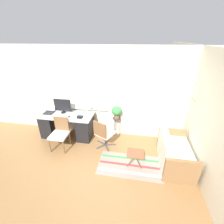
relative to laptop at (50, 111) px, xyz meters
The scene contains 17 objects.
ground_plane 1.88m from the laptop, 14.56° to the right, with size 14.00×14.00×0.00m, color olive.
wall_back_with_window 1.73m from the laptop, 12.62° to the left, with size 9.00×0.12×2.70m.
wall_right_with_picture 4.19m from the laptop, ahead, with size 0.08×9.00×2.70m.
desk 0.70m from the laptop, ahead, with size 1.65×0.71×0.76m.
laptop is the anchor object (origin of this frame).
monitor 0.48m from the laptop, ahead, with size 0.53×0.15×0.44m.
keyboard 0.50m from the laptop, 21.70° to the right, with size 0.39×0.15×0.02m.
mouse 0.76m from the laptop, 15.85° to the right, with size 0.04×0.07×0.03m.
desk_lamp 1.25m from the laptop, ahead, with size 0.15×0.15×0.38m.
book_stack 1.13m from the laptop, 13.03° to the right, with size 0.20×0.17×0.10m.
desk_chair_wooden 0.94m from the laptop, 45.64° to the right, with size 0.46×0.47×0.89m.
office_chair_swivel 1.89m from the laptop, 12.66° to the right, with size 0.61×0.62×0.87m.
couch_loveseat 3.77m from the laptop, 11.43° to the right, with size 0.71×1.28×0.77m.
plant_stand 2.12m from the laptop, ahead, with size 0.25×0.25×0.62m.
potted_plant 2.10m from the laptop, ahead, with size 0.32×0.32×0.39m.
floor_rug_striped 2.91m from the laptop, 21.37° to the right, with size 1.56×0.82×0.01m.
folding_stool 2.95m from the laptop, 21.36° to the right, with size 0.39×0.33×0.46m.
Camera 1 is at (1.00, -3.38, 2.85)m, focal length 24.00 mm.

